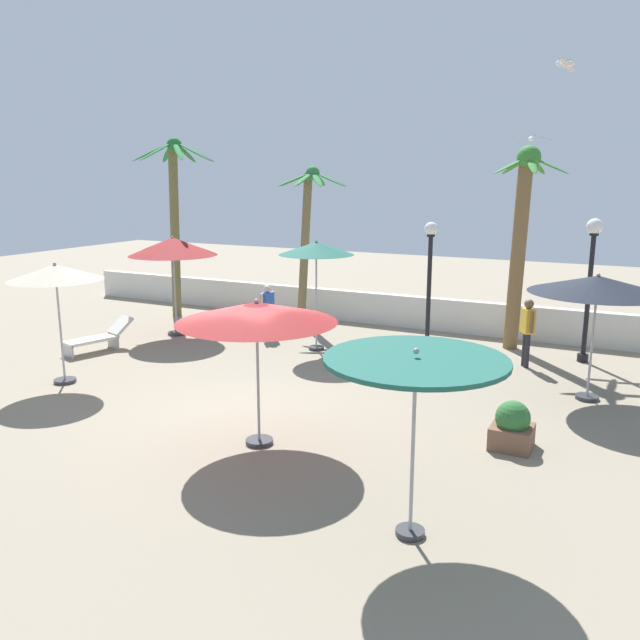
% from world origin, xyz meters
% --- Properties ---
extents(ground_plane, '(56.00, 56.00, 0.00)m').
position_xyz_m(ground_plane, '(0.00, 0.00, 0.00)').
color(ground_plane, gray).
extents(boundary_wall, '(25.20, 0.30, 1.00)m').
position_xyz_m(boundary_wall, '(0.00, 9.24, 0.50)').
color(boundary_wall, silver).
rests_on(boundary_wall, ground_plane).
extents(patio_umbrella_0, '(2.31, 2.31, 2.55)m').
position_xyz_m(patio_umbrella_0, '(4.11, -2.31, 2.29)').
color(patio_umbrella_0, '#333338').
rests_on(patio_umbrella_0, ground_plane).
extents(patio_umbrella_1, '(2.06, 2.06, 2.78)m').
position_xyz_m(patio_umbrella_1, '(-5.11, 0.30, 2.52)').
color(patio_umbrella_1, '#333338').
rests_on(patio_umbrella_1, ground_plane).
extents(patio_umbrella_2, '(2.77, 2.77, 2.71)m').
position_xyz_m(patio_umbrella_2, '(5.74, 4.47, 2.45)').
color(patio_umbrella_2, '#333338').
rests_on(patio_umbrella_2, ground_plane).
extents(patio_umbrella_3, '(2.03, 2.03, 3.01)m').
position_xyz_m(patio_umbrella_3, '(-1.25, 5.50, 2.75)').
color(patio_umbrella_3, '#333338').
rests_on(patio_umbrella_3, ground_plane).
extents(patio_umbrella_4, '(2.77, 2.77, 2.61)m').
position_xyz_m(patio_umbrella_4, '(0.75, -0.65, 2.36)').
color(patio_umbrella_4, '#333338').
rests_on(patio_umbrella_4, ground_plane).
extents(patio_umbrella_5, '(2.59, 2.59, 2.95)m').
position_xyz_m(patio_umbrella_5, '(-5.79, 5.16, 2.63)').
color(patio_umbrella_5, '#333338').
rests_on(patio_umbrella_5, ground_plane).
extents(palm_tree_0, '(2.25, 2.26, 4.97)m').
position_xyz_m(palm_tree_0, '(-2.99, 8.29, 3.19)').
color(palm_tree_0, brown).
rests_on(palm_tree_0, ground_plane).
extents(palm_tree_1, '(1.89, 2.02, 5.44)m').
position_xyz_m(palm_tree_1, '(3.56, 8.05, 3.27)').
color(palm_tree_1, brown).
rests_on(palm_tree_1, ground_plane).
extents(palm_tree_2, '(2.61, 2.74, 5.90)m').
position_xyz_m(palm_tree_2, '(-7.47, 7.39, 3.67)').
color(palm_tree_2, brown).
rests_on(palm_tree_2, ground_plane).
extents(lamp_post_0, '(0.39, 0.39, 3.64)m').
position_xyz_m(lamp_post_0, '(5.40, 7.52, 2.35)').
color(lamp_post_0, black).
rests_on(lamp_post_0, ground_plane).
extents(lamp_post_1, '(0.36, 0.36, 3.48)m').
position_xyz_m(lamp_post_1, '(1.47, 6.85, 2.12)').
color(lamp_post_1, black).
rests_on(lamp_post_1, ground_plane).
extents(lounge_chair_1, '(1.06, 1.96, 0.84)m').
position_xyz_m(lounge_chair_1, '(-6.45, 2.72, 0.39)').
color(lounge_chair_1, '#B7B7BC').
rests_on(lounge_chair_1, ground_plane).
extents(guest_1, '(0.39, 0.49, 1.71)m').
position_xyz_m(guest_1, '(4.15, 6.36, 1.04)').
color(guest_1, '#26262D').
rests_on(guest_1, ground_plane).
extents(guest_2, '(0.30, 0.55, 1.56)m').
position_xyz_m(guest_2, '(-3.16, 6.09, 0.94)').
color(guest_2, silver).
rests_on(guest_2, ground_plane).
extents(seagull_0, '(1.23, 0.38, 0.19)m').
position_xyz_m(seagull_0, '(3.44, 9.43, 5.68)').
color(seagull_0, white).
extents(seagull_1, '(0.38, 1.16, 0.18)m').
position_xyz_m(seagull_1, '(4.74, 4.90, 6.86)').
color(seagull_1, white).
extents(planter, '(0.70, 0.70, 0.85)m').
position_xyz_m(planter, '(4.77, 1.17, 0.38)').
color(planter, brown).
rests_on(planter, ground_plane).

